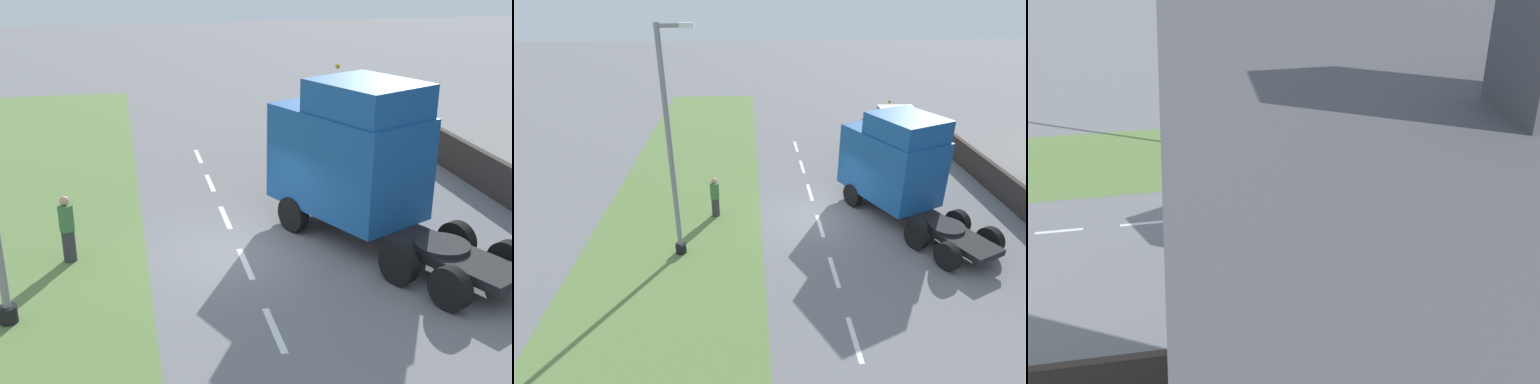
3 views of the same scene
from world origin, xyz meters
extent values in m
plane|color=slate|center=(0.00, 0.00, 0.00)|extent=(120.00, 120.00, 0.00)
cube|color=#607F42|center=(-6.00, 0.00, 0.01)|extent=(7.00, 44.00, 0.01)
cube|color=white|center=(0.00, -7.10, 0.00)|extent=(0.16, 1.80, 0.00)
cube|color=white|center=(0.00, -3.90, 0.00)|extent=(0.16, 1.80, 0.00)
cube|color=white|center=(0.00, -0.70, 0.00)|extent=(0.16, 1.80, 0.00)
cube|color=white|center=(0.00, 2.50, 0.00)|extent=(0.16, 1.80, 0.00)
cube|color=white|center=(0.00, 5.70, 0.00)|extent=(0.16, 1.80, 0.00)
cube|color=white|center=(0.00, 8.90, 0.00)|extent=(0.16, 1.80, 0.00)
cube|color=#382D28|center=(9.00, 0.00, 0.66)|extent=(0.25, 24.00, 1.32)
cube|color=black|center=(3.92, -0.83, 0.67)|extent=(4.41, 7.46, 0.24)
cube|color=#195199|center=(3.20, 0.72, 2.19)|extent=(3.99, 4.82, 2.81)
cube|color=black|center=(2.32, 2.65, 1.57)|extent=(1.93, 0.93, 1.57)
cube|color=black|center=(2.32, 2.65, 2.81)|extent=(2.04, 0.98, 0.90)
cube|color=#195199|center=(3.46, 0.16, 4.04)|extent=(3.27, 3.44, 0.90)
sphere|color=orange|center=(3.30, 2.14, 4.56)|extent=(0.14, 0.14, 0.14)
cylinder|color=black|center=(4.63, -2.38, 0.85)|extent=(1.80, 1.80, 0.12)
cylinder|color=black|center=(1.78, 1.11, 0.52)|extent=(0.73, 1.08, 1.04)
cylinder|color=black|center=(3.84, 2.06, 0.52)|extent=(0.73, 1.08, 1.04)
cylinder|color=black|center=(3.44, -2.51, 0.52)|extent=(0.73, 1.08, 1.04)
cylinder|color=black|center=(5.50, -1.56, 0.52)|extent=(0.73, 1.08, 1.04)
cylinder|color=black|center=(4.08, -3.88, 0.52)|extent=(0.73, 1.08, 1.04)
cylinder|color=black|center=(6.14, -2.93, 0.52)|extent=(0.73, 1.08, 1.04)
cube|color=#999EA3|center=(5.76, 7.61, 1.62)|extent=(2.18, 2.21, 2.08)
cube|color=black|center=(5.70, 6.55, 2.04)|extent=(1.82, 0.13, 0.75)
cube|color=#4C4742|center=(5.91, 10.61, 0.49)|extent=(2.27, 4.00, 0.18)
cube|color=#4C4742|center=(5.82, 8.71, 1.31)|extent=(2.07, 0.21, 1.46)
cylinder|color=black|center=(6.71, 7.56, 0.40)|extent=(0.28, 0.81, 0.80)
cylinder|color=black|center=(4.81, 7.66, 0.40)|extent=(0.28, 0.81, 0.80)
cylinder|color=black|center=(6.90, 11.16, 0.40)|extent=(0.28, 0.81, 0.80)
cylinder|color=black|center=(4.99, 11.26, 0.40)|extent=(0.28, 0.81, 0.80)
cylinder|color=black|center=(-5.63, -2.39, 0.20)|extent=(0.40, 0.40, 0.40)
cylinder|color=gray|center=(-5.63, -2.39, 4.14)|extent=(0.18, 0.18, 8.28)
cylinder|color=gray|center=(-5.18, -2.39, 8.18)|extent=(0.90, 0.13, 0.13)
cube|color=silver|center=(-4.73, -2.39, 8.18)|extent=(0.44, 0.20, 0.16)
cylinder|color=#333338|center=(-4.48, 0.43, 0.44)|extent=(0.34, 0.34, 0.89)
cylinder|color=#3F723F|center=(-4.48, 0.43, 1.24)|extent=(0.39, 0.39, 0.70)
sphere|color=tan|center=(-4.48, 0.43, 1.71)|extent=(0.24, 0.24, 0.24)
camera|label=1|loc=(-2.90, -15.44, 7.65)|focal=45.00mm
camera|label=2|loc=(-2.96, -16.19, 9.43)|focal=30.00mm
camera|label=3|loc=(22.21, -5.52, 13.16)|focal=45.00mm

